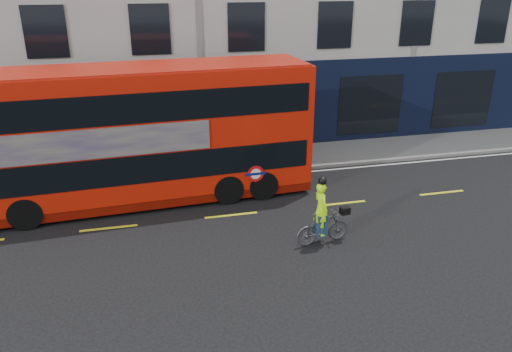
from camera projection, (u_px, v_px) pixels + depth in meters
name	position (u px, v px, depth m)	size (l,w,h in m)	color
ground	(240.00, 236.00, 15.51)	(120.00, 120.00, 0.00)	black
pavement	(209.00, 163.00, 21.35)	(60.00, 3.00, 0.12)	slate
kerb	(215.00, 176.00, 19.99)	(60.00, 0.12, 0.13)	slate
road_edge_line	(216.00, 180.00, 19.75)	(58.00, 0.10, 0.01)	silver
lane_dashes	(231.00, 215.00, 16.86)	(58.00, 0.12, 0.01)	yellow
bus	(142.00, 134.00, 17.18)	(11.96, 3.38, 4.77)	red
cyclist	(322.00, 222.00, 14.85)	(1.78, 0.72, 2.18)	#494C4E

